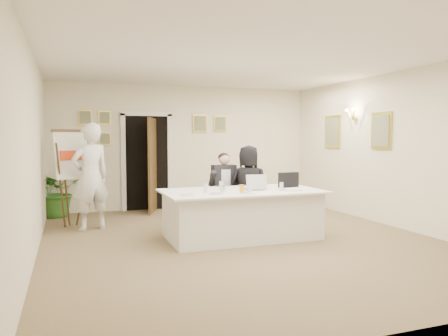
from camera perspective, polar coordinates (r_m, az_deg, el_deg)
floor at (r=7.01m, az=2.30°, el=-9.38°), size 7.00×7.00×0.00m
ceiling at (r=6.92m, az=2.37°, el=13.80°), size 6.00×7.00×0.02m
wall_back at (r=10.15m, az=-5.08°, el=2.74°), size 6.00×0.10×2.80m
wall_front at (r=3.81m, az=22.42°, el=0.37°), size 6.00×0.10×2.80m
wall_left at (r=6.34m, az=-23.69°, el=1.66°), size 0.10×7.00×2.80m
wall_right at (r=8.42m, az=21.65°, el=2.21°), size 0.10×7.00×2.80m
doorway at (r=9.81m, az=-9.80°, el=0.56°), size 1.14×0.86×2.20m
pictures_back_wall at (r=9.95m, az=-9.54°, el=5.26°), size 3.40×0.06×0.80m
pictures_right_wall at (r=9.33m, az=16.69°, el=4.62°), size 0.06×2.20×0.80m
wall_sconce at (r=9.30m, az=16.38°, el=6.79°), size 0.20×0.30×0.24m
conference_table at (r=7.08m, az=2.33°, el=-5.99°), size 2.54×1.36×0.78m
seated_man at (r=8.03m, az=0.09°, el=-2.73°), size 0.72×0.75×1.36m
flip_chart at (r=8.33m, az=-19.44°, el=-1.89°), size 0.62×0.48×1.73m
standing_man at (r=7.96m, az=-17.03°, el=-1.11°), size 0.81×0.68×1.87m
standing_woman at (r=7.89m, az=3.24°, el=-2.40°), size 0.84×0.67×1.48m
potted_palm at (r=9.59m, az=-21.01°, el=-2.76°), size 1.28×1.27×1.07m
laptop at (r=7.10m, az=3.87°, el=-1.73°), size 0.38×0.40×0.28m
laptop_bag at (r=7.51m, az=8.42°, el=-1.54°), size 0.38×0.16×0.26m
paper_stack at (r=7.08m, az=8.95°, el=-2.80°), size 0.29×0.20×0.03m
plate_left at (r=6.45m, az=-4.76°, el=-3.49°), size 0.25×0.25×0.01m
plate_mid at (r=6.52m, az=-1.02°, el=-3.39°), size 0.23×0.23×0.01m
plate_near at (r=6.61m, az=3.32°, el=-3.30°), size 0.26×0.26×0.01m
glass_a at (r=6.67m, az=-2.40°, el=-2.69°), size 0.08×0.08×0.14m
glass_b at (r=6.67m, az=3.41°, el=-2.69°), size 0.08×0.08×0.14m
glass_c at (r=6.98m, az=7.52°, el=-2.42°), size 0.06×0.06×0.14m
glass_d at (r=7.09m, az=-0.37°, el=-2.29°), size 0.09×0.09×0.14m
oj_glass at (r=6.65m, az=2.32°, el=-2.75°), size 0.08×0.08×0.13m
steel_jug at (r=6.73m, az=-0.15°, el=-2.76°), size 0.10×0.10×0.11m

